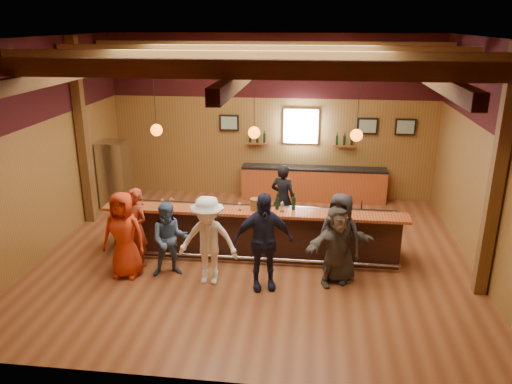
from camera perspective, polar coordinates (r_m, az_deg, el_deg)
room at (r=9.92m, az=-0.17°, el=9.77°), size 9.04×9.00×4.52m
bar_counter at (r=10.77m, az=-0.01°, el=-4.43°), size 6.30×1.07×1.11m
back_bar_cabinet at (r=14.06m, az=6.55°, el=0.96°), size 4.00×0.52×0.95m
window at (r=13.88m, az=5.15°, el=7.50°), size 0.95×0.09×0.95m
framed_pictures at (r=13.86m, az=8.76°, el=7.55°), size 5.35×0.05×0.45m
wine_shelves at (r=13.91m, az=5.08°, el=5.71°), size 3.00×0.18×0.30m
pendant_lights at (r=9.95m, az=-0.21°, el=6.85°), size 4.24×0.24×1.37m
stainless_fridge at (r=13.92m, az=-15.82°, el=1.99°), size 0.70×0.70×1.80m
customer_orange at (r=10.04m, az=-14.88°, el=-4.75°), size 0.87×0.58×1.74m
customer_redvest at (r=10.41m, az=-13.54°, el=-4.01°), size 0.72×0.66×1.66m
customer_denim at (r=9.93m, az=-9.85°, el=-5.36°), size 0.87×0.76×1.51m
customer_white at (r=9.49m, az=-5.50°, el=-5.54°), size 1.16×0.69×1.76m
customer_navy at (r=9.24m, az=0.78°, el=-5.67°), size 1.19×0.72×1.90m
customer_brown at (r=9.56m, az=9.22°, el=-6.04°), size 1.51×1.16×1.60m
customer_dark at (r=9.68m, az=9.52°, el=-5.17°), size 1.02×0.86×1.77m
bartender at (r=11.76m, az=3.10°, el=-0.75°), size 0.71×0.58×1.67m
ice_bucket at (r=10.24m, az=-0.07°, el=-1.41°), size 0.22×0.22×0.24m
bottle_a at (r=10.28m, az=2.43°, el=-1.27°), size 0.07×0.07×0.35m
bottle_b at (r=10.28m, az=4.33°, el=-1.29°), size 0.08×0.08×0.35m
glass_a at (r=10.80m, az=-12.92°, el=-0.81°), size 0.08×0.08×0.17m
glass_b at (r=10.60m, az=-10.67°, el=-1.03°), size 0.08×0.08×0.17m
glass_c at (r=10.57m, az=-9.64°, el=-0.98°), size 0.08×0.08×0.18m
glass_d at (r=10.38m, az=-6.28°, el=-1.29°), size 0.07×0.07×0.16m
glass_e at (r=10.23m, az=-1.86°, el=-1.47°), size 0.07×0.07×0.17m
glass_f at (r=10.16m, az=3.01°, el=-1.47°), size 0.09×0.09×0.20m
glass_g at (r=10.23m, az=8.54°, el=-1.69°), size 0.07×0.07×0.16m
glass_h at (r=10.20m, az=10.43°, el=-1.76°), size 0.08×0.08×0.19m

